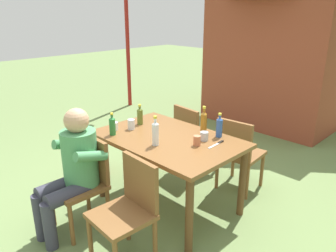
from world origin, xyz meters
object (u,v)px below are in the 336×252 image
cup_white (115,126)px  cup_glass (131,124)px  person_in_white_shirt (73,166)px  lamp_post (126,9)px  bottle_blue (219,127)px  brick_kiosk (283,42)px  chair_far_right (238,151)px  bottle_green (112,125)px  bottle_amber (204,122)px  cup_steel (204,136)px  chair_near_left (85,178)px  table_knife (217,144)px  backpack_by_near_side (96,158)px  bottle_olive (140,116)px  cup_terracotta (197,141)px  chair_far_left (193,136)px  bottle_clear (155,133)px  chair_near_right (129,206)px  dining_table (168,147)px

cup_white → cup_glass: 0.17m
person_in_white_shirt → lamp_post: 4.50m
bottle_blue → brick_kiosk: brick_kiosk is taller
chair_far_right → brick_kiosk: (-0.97, 2.74, 0.94)m
bottle_green → bottle_blue: 1.08m
bottle_amber → cup_steel: (0.11, -0.12, -0.09)m
chair_near_left → bottle_green: bearing=106.4°
table_knife → backpack_by_near_side: bearing=-167.2°
cup_steel → chair_near_left: bearing=-123.0°
chair_near_left → cup_glass: cup_glass is taller
bottle_olive → cup_terracotta: bearing=-1.4°
chair_far_left → bottle_amber: 0.82m
cup_white → bottle_clear: bearing=2.4°
chair_near_left → chair_far_right: 1.69m
chair_far_right → lamp_post: bearing=159.2°
chair_far_right → bottle_amber: (-0.14, -0.46, 0.42)m
chair_far_left → table_knife: chair_far_left is taller
bottle_green → cup_terracotta: bearing=26.4°
bottle_olive → chair_near_right: bearing=-45.2°
person_in_white_shirt → bottle_olive: 0.99m
dining_table → bottle_clear: size_ratio=5.05×
bottle_green → backpack_by_near_side: bottle_green is taller
dining_table → person_in_white_shirt: (-0.33, -0.89, -0.02)m
bottle_green → table_knife: bearing=31.1°
bottle_clear → table_knife: (0.40, 0.42, -0.12)m
chair_near_right → cup_terracotta: size_ratio=8.98×
chair_near_right → cup_white: chair_near_right is taller
dining_table → chair_near_right: size_ratio=1.67×
bottle_amber → bottle_olive: bottle_amber is taller
bottle_olive → cup_glass: bearing=-71.2°
person_in_white_shirt → bottle_blue: person_in_white_shirt is taller
chair_far_left → person_in_white_shirt: (0.01, -1.66, 0.17)m
person_in_white_shirt → bottle_clear: person_in_white_shirt is taller
chair_far_right → cup_steel: size_ratio=10.08×
table_knife → lamp_post: lamp_post is taller
lamp_post → cup_white: bearing=-40.8°
bottle_clear → brick_kiosk: brick_kiosk is taller
cup_white → bottle_amber: bearing=37.2°
cup_terracotta → chair_near_right: bearing=-90.6°
cup_steel → brick_kiosk: brick_kiosk is taller
bottle_green → bottle_olive: bottle_green is taller
bottle_olive → cup_steel: bearing=9.0°
person_in_white_shirt → bottle_clear: bearing=60.0°
dining_table → chair_near_left: chair_near_left is taller
person_in_white_shirt → bottle_olive: (-0.18, 0.95, 0.22)m
dining_table → bottle_green: size_ratio=6.22×
bottle_olive → cup_terracotta: (0.84, -0.02, -0.05)m
dining_table → backpack_by_near_side: bearing=-172.0°
person_in_white_shirt → cup_terracotta: 1.16m
dining_table → cup_steel: size_ratio=16.81×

